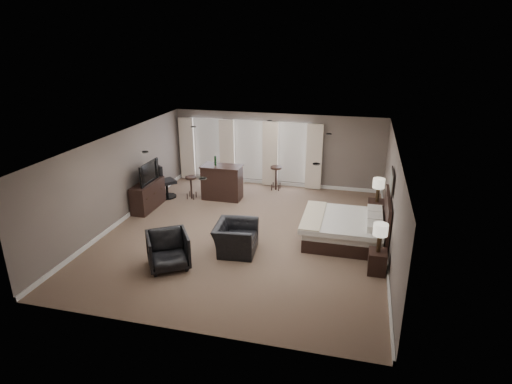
% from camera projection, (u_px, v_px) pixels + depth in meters
% --- Properties ---
extents(room, '(7.60, 8.60, 2.64)m').
position_uv_depth(room, '(245.00, 189.00, 11.33)').
color(room, brown).
rests_on(room, ground).
extents(window_bay, '(5.25, 0.20, 2.30)m').
position_uv_depth(window_bay, '(249.00, 152.00, 15.33)').
color(window_bay, silver).
rests_on(window_bay, room).
extents(bed, '(2.10, 2.01, 1.34)m').
position_uv_depth(bed, '(343.00, 217.00, 11.17)').
color(bed, silver).
rests_on(bed, ground).
extents(nightstand_near, '(0.40, 0.49, 0.54)m').
position_uv_depth(nightstand_near, '(377.00, 262.00, 9.79)').
color(nightstand_near, black).
rests_on(nightstand_near, ground).
extents(nightstand_far, '(0.48, 0.59, 0.64)m').
position_uv_depth(nightstand_far, '(376.00, 212.00, 12.41)').
color(nightstand_far, black).
rests_on(nightstand_far, ground).
extents(lamp_near, '(0.33, 0.33, 0.68)m').
position_uv_depth(lamp_near, '(380.00, 238.00, 9.58)').
color(lamp_near, beige).
rests_on(lamp_near, nightstand_near).
extents(lamp_far, '(0.34, 0.34, 0.69)m').
position_uv_depth(lamp_far, '(378.00, 190.00, 12.18)').
color(lamp_far, beige).
rests_on(lamp_far, nightstand_far).
extents(wall_art, '(0.04, 0.96, 0.56)m').
position_uv_depth(wall_art, '(392.00, 182.00, 10.54)').
color(wall_art, slate).
rests_on(wall_art, room).
extents(dresser, '(0.48, 1.48, 0.86)m').
position_uv_depth(dresser, '(148.00, 195.00, 13.37)').
color(dresser, black).
rests_on(dresser, ground).
extents(tv, '(0.66, 1.14, 0.15)m').
position_uv_depth(tv, '(147.00, 180.00, 13.19)').
color(tv, black).
rests_on(tv, dresser).
extents(armchair_near, '(0.84, 1.20, 1.00)m').
position_uv_depth(armchair_near, '(236.00, 233.00, 10.68)').
color(armchair_near, black).
rests_on(armchair_near, ground).
extents(armchair_far, '(1.24, 1.22, 0.95)m').
position_uv_depth(armchair_far, '(168.00, 249.00, 9.95)').
color(armchair_far, black).
rests_on(armchair_far, ground).
extents(bar_counter, '(1.32, 0.69, 1.15)m').
position_uv_depth(bar_counter, '(222.00, 182.00, 14.11)').
color(bar_counter, black).
rests_on(bar_counter, ground).
extents(bar_stool_left, '(0.46, 0.46, 0.76)m').
position_uv_depth(bar_stool_left, '(191.00, 188.00, 14.19)').
color(bar_stool_left, black).
rests_on(bar_stool_left, ground).
extents(bar_stool_right, '(0.40, 0.40, 0.84)m').
position_uv_depth(bar_stool_right, '(276.00, 178.00, 14.98)').
color(bar_stool_right, black).
rests_on(bar_stool_right, ground).
extents(desk_chair, '(0.84, 0.84, 1.18)m').
position_uv_depth(desk_chair, '(166.00, 181.00, 14.21)').
color(desk_chair, black).
rests_on(desk_chair, ground).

